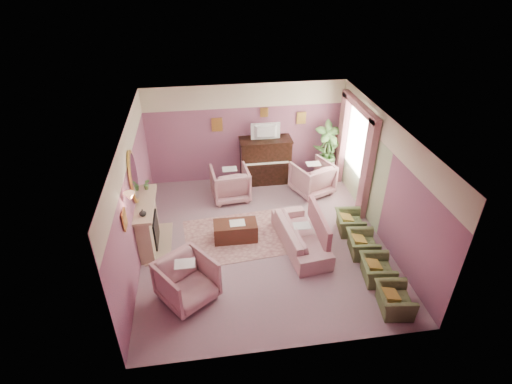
{
  "coord_description": "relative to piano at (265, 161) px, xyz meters",
  "views": [
    {
      "loc": [
        -1.22,
        -7.26,
        5.91
      ],
      "look_at": [
        -0.1,
        0.4,
        1.08
      ],
      "focal_mm": 28.0,
      "sensor_mm": 36.0,
      "label": 1
    }
  ],
  "objects": [
    {
      "name": "curtain_right",
      "position": [
        2.12,
        -0.21,
        0.65
      ],
      "size": [
        0.16,
        0.34,
        2.6
      ],
      "primitive_type": "cube",
      "color": "#A5626C",
      "rests_on": "floor"
    },
    {
      "name": "fire_ember",
      "position": [
        -2.95,
        -2.48,
        -0.43
      ],
      "size": [
        0.06,
        0.54,
        0.1
      ],
      "primitive_type": "cube",
      "color": "#FF4B1B",
      "rests_on": "floor"
    },
    {
      "name": "floral_armchair_front",
      "position": [
        -2.22,
        -4.26,
        -0.15
      ],
      "size": [
        0.96,
        0.96,
        1.0
      ],
      "primitive_type": "imported",
      "color": "#C59296",
      "rests_on": "floor"
    },
    {
      "name": "print_back_right",
      "position": [
        1.05,
        0.28,
        1.13
      ],
      "size": [
        0.26,
        0.03,
        0.34
      ],
      "primitive_type": "cube",
      "color": "gold",
      "rests_on": "wall_back"
    },
    {
      "name": "ceiling",
      "position": [
        -0.5,
        -2.68,
        2.15
      ],
      "size": [
        5.5,
        6.0,
        0.01
      ],
      "primitive_type": "cube",
      "color": "white",
      "rests_on": "wall_back"
    },
    {
      "name": "table_paper",
      "position": [
        -1.08,
        -2.56,
        -0.2
      ],
      "size": [
        0.35,
        0.28,
        0.01
      ],
      "primitive_type": "cube",
      "color": "white",
      "rests_on": "coffee_table"
    },
    {
      "name": "floral_armchair_right",
      "position": [
        1.18,
        -0.79,
        -0.15
      ],
      "size": [
        0.96,
        0.96,
        1.0
      ],
      "primitive_type": "imported",
      "color": "#C59296",
      "rests_on": "floor"
    },
    {
      "name": "fireplace_inset",
      "position": [
        -2.99,
        -2.48,
        -0.25
      ],
      "size": [
        0.18,
        0.72,
        0.68
      ],
      "primitive_type": "cube",
      "color": "black",
      "rests_on": "floor"
    },
    {
      "name": "wall_back",
      "position": [
        -0.5,
        0.32,
        0.75
      ],
      "size": [
        5.5,
        0.02,
        2.8
      ],
      "primitive_type": "cube",
      "color": "#784F6C",
      "rests_on": "floor"
    },
    {
      "name": "curtain_left",
      "position": [
        2.12,
        -2.05,
        0.65
      ],
      "size": [
        0.16,
        0.34,
        2.6
      ],
      "primitive_type": "cube",
      "color": "#A5626C",
      "rests_on": "floor"
    },
    {
      "name": "mantel_plant",
      "position": [
        -3.05,
        -1.93,
        0.64
      ],
      "size": [
        0.16,
        0.16,
        0.28
      ],
      "primitive_type": "imported",
      "color": "#497B39",
      "rests_on": "mantel_shelf"
    },
    {
      "name": "hearth",
      "position": [
        -2.89,
        -2.48,
        -0.64
      ],
      "size": [
        0.55,
        1.5,
        0.02
      ],
      "primitive_type": "cube",
      "color": "tan",
      "rests_on": "floor"
    },
    {
      "name": "piano_top",
      "position": [
        0.0,
        0.0,
        0.66
      ],
      "size": [
        1.45,
        0.65,
        0.04
      ],
      "primitive_type": "cube",
      "color": "black",
      "rests_on": "piano"
    },
    {
      "name": "mantel_shelf",
      "position": [
        -3.06,
        -2.48,
        0.47
      ],
      "size": [
        0.4,
        1.55,
        0.07
      ],
      "primitive_type": "cube",
      "color": "tan",
      "rests_on": "fireplace_surround"
    },
    {
      "name": "floor",
      "position": [
        -0.5,
        -2.68,
        -0.65
      ],
      "size": [
        5.5,
        6.0,
        0.01
      ],
      "primitive_type": "cube",
      "color": "gray",
      "rests_on": "ground"
    },
    {
      "name": "print_back_left",
      "position": [
        -1.3,
        0.28,
        1.07
      ],
      "size": [
        0.3,
        0.03,
        0.38
      ],
      "primitive_type": "cube",
      "color": "gold",
      "rests_on": "wall_back"
    },
    {
      "name": "floral_armchair_left",
      "position": [
        -1.08,
        -0.75,
        -0.15
      ],
      "size": [
        0.96,
        0.96,
        1.0
      ],
      "primitive_type": "imported",
      "color": "#C59296",
      "rests_on": "floor"
    },
    {
      "name": "side_plant_big",
      "position": [
        1.76,
        -0.09,
        0.22
      ],
      "size": [
        0.3,
        0.3,
        0.34
      ],
      "primitive_type": "imported",
      "color": "#497B39",
      "rests_on": "side_table"
    },
    {
      "name": "television",
      "position": [
        0.0,
        -0.05,
        0.95
      ],
      "size": [
        0.8,
        0.12,
        0.48
      ],
      "primitive_type": "imported",
      "color": "black",
      "rests_on": "piano"
    },
    {
      "name": "piano_keyshelf",
      "position": [
        -0.0,
        -0.35,
        0.07
      ],
      "size": [
        1.3,
        0.12,
        0.06
      ],
      "primitive_type": "cube",
      "color": "black",
      "rests_on": "piano"
    },
    {
      "name": "sconce_shade",
      "position": [
        -3.12,
        -3.53,
        1.33
      ],
      "size": [
        0.2,
        0.2,
        0.16
      ],
      "primitive_type": "cone",
      "color": "#EF9D6F",
      "rests_on": "wall_left"
    },
    {
      "name": "side_table",
      "position": [
        1.76,
        -0.09,
        -0.3
      ],
      "size": [
        0.52,
        0.52,
        0.7
      ],
      "primitive_type": "cylinder",
      "color": "silver",
      "rests_on": "floor"
    },
    {
      "name": "palm_plant",
      "position": [
        1.75,
        -0.14,
        0.41
      ],
      "size": [
        0.76,
        0.76,
        1.44
      ],
      "primitive_type": "imported",
      "color": "#497B39",
      "rests_on": "palm_pot"
    },
    {
      "name": "olive_chair_a",
      "position": [
        1.6,
        -5.11,
        -0.33
      ],
      "size": [
        0.51,
        0.73,
        0.63
      ],
      "primitive_type": "imported",
      "color": "#57693A",
      "rests_on": "floor"
    },
    {
      "name": "print_back_mid",
      "position": [
        0.0,
        0.28,
        1.35
      ],
      "size": [
        0.22,
        0.03,
        0.26
      ],
      "primitive_type": "cube",
      "color": "gold",
      "rests_on": "wall_back"
    },
    {
      "name": "coffee_table",
      "position": [
        -1.13,
        -2.56,
        -0.43
      ],
      "size": [
        1.01,
        0.52,
        0.45
      ],
      "primitive_type": "cube",
      "rotation": [
        0.0,
        0.0,
        -0.02
      ],
      "color": "#452217",
      "rests_on": "floor"
    },
    {
      "name": "sofa_throw",
      "position": [
        0.72,
        -3.03,
        -0.05
      ],
      "size": [
        0.1,
        1.52,
        0.56
      ],
      "primitive_type": "cube",
      "color": "#A5626C",
      "rests_on": "sofa"
    },
    {
      "name": "mantel_vase",
      "position": [
        -3.05,
        -2.98,
        0.58
      ],
      "size": [
        0.16,
        0.16,
        0.16
      ],
      "primitive_type": "imported",
      "color": "beige",
      "rests_on": "mantel_shelf"
    },
    {
      "name": "fireplace_surround",
      "position": [
        -3.09,
        -2.48,
        -0.1
      ],
      "size": [
        0.3,
        1.4,
        1.1
      ],
      "primitive_type": "cube",
      "color": "tan",
      "rests_on": "floor"
    },
    {
      "name": "side_plant_small",
      "position": [
        1.88,
        -0.19,
        0.19
      ],
      "size": [
        0.16,
        0.16,
        0.28
      ],
      "primitive_type": "imported",
      "color": "#497B39",
      "rests_on": "side_table"
    },
    {
      "name": "piano",
      "position": [
        0.0,
        0.0,
        0.0
      ],
      "size": [
        1.4,
        0.6,
        1.3
      ],
      "primitive_type": "cube",
      "color": "black",
      "rests_on": "floor"
    },
    {
      "name": "wall_left",
      "position": [
        -3.25,
        -2.68,
        0.75
      ],
      "size": [
        0.02,
        6.0,
        2.8
      ],
      "primitive_type": "cube",
      "color": "#784F6C",
      "rests_on": "floor"
    },
    {
      "name": "picture_rail_band",
      "position": [
        -0.5,
        0.31,
        1.82
      ],
      "size": [
        5.5,
        0.01,
        0.65
      ],
      "primitive_type": "cube",
      "color": "beige",
      "rests_on": "wall_back"
    },
    {
      "name": "print_left_wall",
      "position": [
        -3.21,
        -3.88,
        1.07
      ],
      "size": [
        0.03,
        0.28,
        0.36
      ],
      "primitive_type": "cube",
      "color": "gold",
      "rests_on": "wall_left"
    },
    {
      "name": "piano_keys",
      "position": [
        0.0,
        -0.35,
        0.11
      ],
      "size": [
        1.2,
        0.08,
        0.02
      ],
      "primitive_type": "cube",
      "color": "white",
      "rests_on": "piano"
    },
    {
      "name": "sofa",
      "position": [
        0.32,
        -3.03,
        -0.24
      ],
      "size": [
        0.67,
        2.01,
        0.81
      ],
      "primitive_type": "imported",
      "color": "#C59296",
      "rests_on": "floor"
    },
    {
      "name": "pelmet",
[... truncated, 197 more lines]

